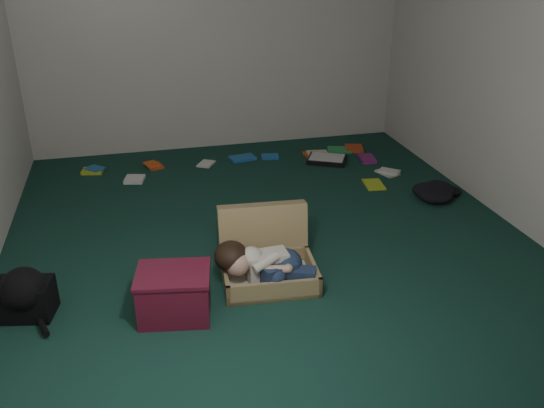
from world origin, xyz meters
name	(u,v)px	position (x,y,z in m)	size (l,w,h in m)	color
floor	(267,236)	(0.00, 0.00, 0.00)	(4.50, 4.50, 0.00)	#12352C
wall_back	(216,27)	(0.00, 2.25, 1.30)	(4.50, 4.50, 0.00)	silver
wall_front	(417,204)	(0.00, -2.25, 1.30)	(4.50, 4.50, 0.00)	silver
wall_right	(519,58)	(2.00, 0.00, 1.30)	(4.50, 4.50, 0.00)	silver
suitcase	(267,257)	(-0.14, -0.54, 0.14)	(0.68, 0.66, 0.46)	#A18858
person	(264,264)	(-0.19, -0.70, 0.18)	(0.67, 0.37, 0.29)	silver
maroon_bin	(174,294)	(-0.80, -0.87, 0.16)	(0.50, 0.42, 0.31)	#591226
backpack	(24,298)	(-1.70, -0.64, 0.13)	(0.42, 0.34, 0.25)	black
clothing_pile	(440,190)	(1.70, 0.37, 0.06)	(0.41, 0.33, 0.13)	black
paper_tray	(327,159)	(1.00, 1.46, 0.03)	(0.48, 0.44, 0.05)	black
book_scatter	(271,163)	(0.41, 1.53, 0.01)	(3.05, 1.24, 0.02)	#BFD826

